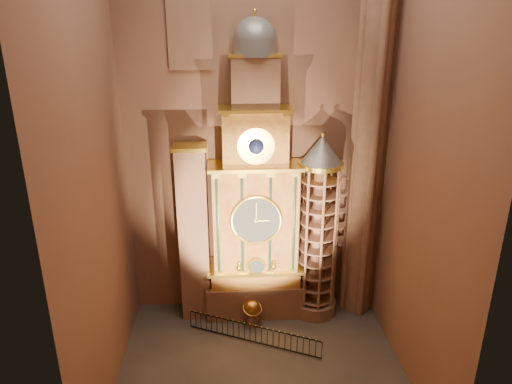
{
  "coord_description": "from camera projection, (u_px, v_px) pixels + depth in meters",
  "views": [
    {
      "loc": [
        -1.48,
        -18.22,
        15.93
      ],
      "look_at": [
        -0.08,
        3.0,
        8.25
      ],
      "focal_mm": 32.0,
      "sensor_mm": 36.0,
      "label": 1
    }
  ],
  "objects": [
    {
      "name": "stained_glass_window",
      "position": [
        189.0,
        15.0,
        22.35
      ],
      "size": [
        2.2,
        0.14,
        5.2
      ],
      "color": "navy",
      "rests_on": "wall_back"
    },
    {
      "name": "gothic_pier",
      "position": [
        371.0,
        127.0,
        23.93
      ],
      "size": [
        2.04,
        2.04,
        22.0
      ],
      "color": "#8C634C",
      "rests_on": "floor"
    },
    {
      "name": "wall_back",
      "position": [
        254.0,
        125.0,
        24.49
      ],
      "size": [
        22.0,
        0.0,
        22.0
      ],
      "primitive_type": "plane",
      "rotation": [
        1.57,
        0.0,
        0.0
      ],
      "color": "#8C614B",
      "rests_on": "floor"
    },
    {
      "name": "astronomical_clock",
      "position": [
        255.0,
        207.0,
        24.99
      ],
      "size": [
        5.6,
        2.41,
        16.7
      ],
      "color": "#8C634C",
      "rests_on": "floor"
    },
    {
      "name": "portrait_tower",
      "position": [
        194.0,
        234.0,
        25.31
      ],
      "size": [
        1.8,
        1.6,
        10.2
      ],
      "color": "#8C634C",
      "rests_on": "floor"
    },
    {
      "name": "stair_turret",
      "position": [
        318.0,
        231.0,
        25.44
      ],
      "size": [
        2.5,
        2.5,
        10.8
      ],
      "color": "#8C634C",
      "rests_on": "floor"
    },
    {
      "name": "iron_railing",
      "position": [
        253.0,
        334.0,
        24.27
      ],
      "size": [
        6.83,
        3.17,
        1.06
      ],
      "color": "black",
      "rests_on": "floor"
    },
    {
      "name": "celestial_globe",
      "position": [
        252.0,
        311.0,
        25.57
      ],
      "size": [
        1.4,
        1.36,
        1.61
      ],
      "color": "#8C634C",
      "rests_on": "floor"
    },
    {
      "name": "floor",
      "position": [
        262.0,
        369.0,
        22.6
      ],
      "size": [
        14.0,
        14.0,
        0.0
      ],
      "primitive_type": "plane",
      "color": "#383330",
      "rests_on": "ground"
    },
    {
      "name": "wall_left",
      "position": [
        90.0,
        157.0,
        18.43
      ],
      "size": [
        0.0,
        22.0,
        22.0
      ],
      "primitive_type": "plane",
      "rotation": [
        1.57,
        0.0,
        1.57
      ],
      "color": "#8C614B",
      "rests_on": "floor"
    },
    {
      "name": "wall_right",
      "position": [
        427.0,
        151.0,
        19.3
      ],
      "size": [
        0.0,
        22.0,
        22.0
      ],
      "primitive_type": "plane",
      "rotation": [
        1.57,
        0.0,
        -1.57
      ],
      "color": "#8C614B",
      "rests_on": "floor"
    }
  ]
}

